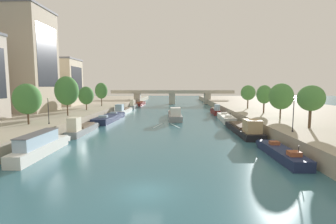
{
  "coord_description": "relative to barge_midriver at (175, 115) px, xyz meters",
  "views": [
    {
      "loc": [
        2.44,
        -18.36,
        8.23
      ],
      "look_at": [
        0.0,
        45.53,
        1.53
      ],
      "focal_mm": 26.31,
      "sensor_mm": 36.0,
      "label": 1
    }
  ],
  "objects": [
    {
      "name": "moored_boat_right_upstream",
      "position": [
        12.37,
        -3.31,
        -0.29
      ],
      "size": [
        3.22,
        14.13,
        2.42
      ],
      "color": "silver",
      "rests_on": "ground"
    },
    {
      "name": "wake_behind_barge",
      "position": [
        -1.58,
        -11.75,
        -0.96
      ],
      "size": [
        5.59,
        6.04,
        0.03
      ],
      "color": "#A5D1DB",
      "rests_on": "ground"
    },
    {
      "name": "moored_boat_right_second",
      "position": [
        12.69,
        -34.32,
        -0.4
      ],
      "size": [
        2.37,
        10.95,
        2.19
      ],
      "color": "#1E284C",
      "rests_on": "ground"
    },
    {
      "name": "tree_left_past_mid",
      "position": [
        -22.72,
        12.48,
        5.87
      ],
      "size": [
        3.76,
        3.76,
        7.16
      ],
      "color": "brown",
      "rests_on": "quay_left"
    },
    {
      "name": "quay_left",
      "position": [
        -36.0,
        10.83,
        0.09
      ],
      "size": [
        36.0,
        170.0,
        2.14
      ],
      "primitive_type": "cube",
      "color": "#A89E89",
      "rests_on": "ground"
    },
    {
      "name": "moored_boat_right_midway",
      "position": [
        12.02,
        10.73,
        -0.01
      ],
      "size": [
        1.87,
        10.98,
        3.1
      ],
      "color": "maroon",
      "rests_on": "ground"
    },
    {
      "name": "moored_boat_left_end",
      "position": [
        -15.56,
        -4.36,
        -0.29
      ],
      "size": [
        3.95,
        16.9,
        2.43
      ],
      "color": "#1E284C",
      "rests_on": "ground"
    },
    {
      "name": "moored_boat_left_gap_after",
      "position": [
        -16.02,
        -20.65,
        -0.06
      ],
      "size": [
        2.26,
        11.91,
        3.22
      ],
      "color": "gray",
      "rests_on": "ground"
    },
    {
      "name": "tree_left_second",
      "position": [
        -22.68,
        -0.37,
        4.88
      ],
      "size": [
        3.82,
        3.82,
        6.03
      ],
      "color": "brown",
      "rests_on": "quay_left"
    },
    {
      "name": "quay_right",
      "position": [
        32.5,
        10.83,
        0.09
      ],
      "size": [
        36.0,
        170.0,
        2.14
      ],
      "primitive_type": "cube",
      "color": "#A89E89",
      "rests_on": "ground"
    },
    {
      "name": "moored_boat_right_near",
      "position": [
        12.29,
        -19.97,
        -0.09
      ],
      "size": [
        3.34,
        15.55,
        3.05
      ],
      "color": "black",
      "rests_on": "ground"
    },
    {
      "name": "ground_plane",
      "position": [
        -1.75,
        -44.17,
        -0.98
      ],
      "size": [
        400.0,
        400.0,
        0.0
      ],
      "primitive_type": "plane",
      "color": "#336675"
    },
    {
      "name": "tree_right_distant",
      "position": [
        19.98,
        -26.28,
        5.52
      ],
      "size": [
        3.72,
        3.72,
        6.25
      ],
      "color": "brown",
      "rests_on": "quay_right"
    },
    {
      "name": "barge_midriver",
      "position": [
        0.0,
        0.0,
        0.0
      ],
      "size": [
        3.94,
        17.11,
        3.21
      ],
      "color": "gray",
      "rests_on": "ground"
    },
    {
      "name": "lamppost_left_bank",
      "position": [
        -20.16,
        -23.74,
        3.5
      ],
      "size": [
        0.28,
        0.28,
        4.25
      ],
      "color": "black",
      "rests_on": "quay_left"
    },
    {
      "name": "building_left_middle",
      "position": [
        -37.47,
        14.66,
        8.56
      ],
      "size": [
        13.19,
        10.29,
        14.78
      ],
      "color": "beige",
      "rests_on": "quay_left"
    },
    {
      "name": "tree_right_nearest",
      "position": [
        20.44,
        -5.77,
        5.4
      ],
      "size": [
        3.45,
        3.45,
        6.36
      ],
      "color": "brown",
      "rests_on": "quay_right"
    },
    {
      "name": "tree_left_nearest",
      "position": [
        -22.16,
        -12.45,
        6.33
      ],
      "size": [
        4.76,
        4.76,
        8.15
      ],
      "color": "brown",
      "rests_on": "quay_left"
    },
    {
      "name": "tree_left_far",
      "position": [
        -23.25,
        -24.24,
        5.23
      ],
      "size": [
        4.24,
        4.24,
        6.52
      ],
      "color": "brown",
      "rests_on": "quay_left"
    },
    {
      "name": "tree_right_past_mid",
      "position": [
        19.96,
        5.41,
        5.49
      ],
      "size": [
        3.91,
        3.91,
        6.37
      ],
      "color": "brown",
      "rests_on": "quay_right"
    },
    {
      "name": "moored_boat_left_lone",
      "position": [
        -16.33,
        13.5,
        -0.12
      ],
      "size": [
        2.89,
        15.7,
        2.95
      ],
      "color": "silver",
      "rests_on": "ground"
    },
    {
      "name": "bridge_far",
      "position": [
        -1.75,
        51.9,
        3.05
      ],
      "size": [
        56.5,
        4.4,
        6.4
      ],
      "color": "#ADA899",
      "rests_on": "ground"
    },
    {
      "name": "lamppost_right_bank",
      "position": [
        16.17,
        -29.34,
        3.71
      ],
      "size": [
        0.28,
        0.28,
        4.65
      ],
      "color": "black",
      "rests_on": "quay_right"
    },
    {
      "name": "building_left_far_end",
      "position": [
        -37.47,
        -4.13,
        13.4
      ],
      "size": [
        14.96,
        11.7,
        24.45
      ],
      "color": "#B2A38E",
      "rests_on": "quay_left"
    },
    {
      "name": "moored_boat_left_downstream",
      "position": [
        -15.68,
        -34.26,
        0.19
      ],
      "size": [
        2.17,
        12.11,
        2.81
      ],
      "color": "silver",
      "rests_on": "ground"
    },
    {
      "name": "moored_boat_left_second",
      "position": [
        -15.81,
        29.17,
        0.03
      ],
      "size": [
        1.87,
        10.36,
        3.46
      ],
      "color": "gray",
      "rests_on": "ground"
    },
    {
      "name": "tree_right_far",
      "position": [
        20.09,
        -15.72,
        5.36
      ],
      "size": [
        4.4,
        4.4,
        6.65
      ],
      "color": "brown",
      "rests_on": "quay_right"
    },
    {
      "name": "moored_boat_left_near",
      "position": [
        -15.54,
        44.85,
        -0.37
      ],
      "size": [
        2.84,
        15.61,
        2.27
      ],
      "color": "maroon",
      "rests_on": "ground"
    }
  ]
}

